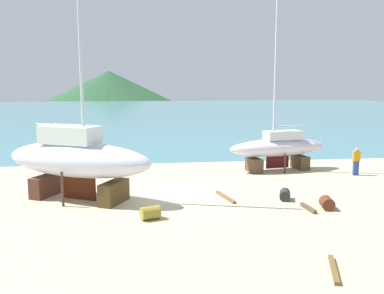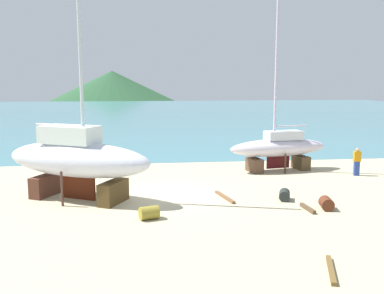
% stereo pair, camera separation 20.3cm
% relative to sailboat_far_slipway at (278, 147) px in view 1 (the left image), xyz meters
% --- Properties ---
extents(ground_plane, '(49.46, 49.46, 0.00)m').
position_rel_sailboat_far_slipway_xyz_m(ground_plane, '(-7.73, -8.93, -1.57)').
color(ground_plane, tan).
extents(sea_water, '(132.63, 94.56, 0.01)m').
position_rel_sailboat_far_slipway_xyz_m(sea_water, '(-7.73, 50.72, -1.57)').
color(sea_water, teal).
rests_on(sea_water, ground).
extents(headland_hill, '(81.34, 81.34, 19.57)m').
position_rel_sailboat_far_slipway_xyz_m(headland_hill, '(-21.56, 155.79, -1.57)').
color(headland_hill, '#274F2E').
rests_on(headland_hill, ground).
extents(sailboat_far_slipway, '(7.10, 2.97, 11.21)m').
position_rel_sailboat_far_slipway_xyz_m(sailboat_far_slipway, '(0.00, 0.00, 0.00)').
color(sailboat_far_slipway, brown).
rests_on(sailboat_far_slipway, ground).
extents(sailboat_large_starboard, '(8.36, 5.86, 14.61)m').
position_rel_sailboat_far_slipway_xyz_m(sailboat_large_starboard, '(-12.39, -5.74, 0.55)').
color(sailboat_large_starboard, '#4C391C').
rests_on(sailboat_large_starboard, ground).
extents(worker, '(0.46, 0.27, 1.78)m').
position_rel_sailboat_far_slipway_xyz_m(worker, '(4.48, -2.09, -0.65)').
color(worker, '#2C4591').
rests_on(worker, ground).
extents(barrel_rust_far, '(0.79, 0.99, 0.54)m').
position_rel_sailboat_far_slipway_xyz_m(barrel_rust_far, '(-1.94, -7.14, -1.31)').
color(barrel_rust_far, '#232A27').
rests_on(barrel_rust_far, ground).
extents(barrel_tipped_right, '(0.71, 0.86, 0.59)m').
position_rel_sailboat_far_slipway_xyz_m(barrel_tipped_right, '(-0.50, -8.92, -1.28)').
color(barrel_tipped_right, '#592A18').
rests_on(barrel_tipped_right, ground).
extents(barrel_blue_faded, '(0.95, 0.80, 0.58)m').
position_rel_sailboat_far_slipway_xyz_m(barrel_blue_faded, '(-8.83, -9.42, -1.28)').
color(barrel_blue_faded, olive).
rests_on(barrel_blue_faded, ground).
extents(timber_long_aft, '(0.28, 1.37, 0.17)m').
position_rel_sailboat_far_slipway_xyz_m(timber_long_aft, '(-1.41, -8.92, -1.49)').
color(timber_long_aft, brown).
rests_on(timber_long_aft, ground).
extents(timber_short_skew, '(0.67, 2.21, 0.13)m').
position_rel_sailboat_far_slipway_xyz_m(timber_short_skew, '(-4.89, -6.46, -1.51)').
color(timber_short_skew, brown).
rests_on(timber_short_skew, ground).
extents(timber_plank_near, '(0.84, 2.02, 0.13)m').
position_rel_sailboat_far_slipway_xyz_m(timber_plank_near, '(-3.14, -15.35, -1.51)').
color(timber_plank_near, brown).
rests_on(timber_plank_near, ground).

